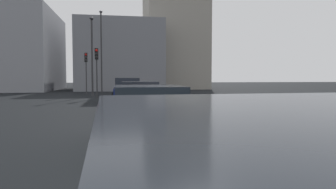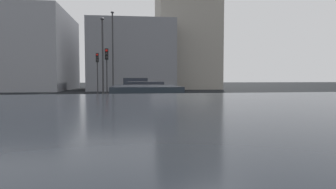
% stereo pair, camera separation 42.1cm
% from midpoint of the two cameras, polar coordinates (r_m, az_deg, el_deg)
% --- Properties ---
extents(ground_plane, '(160.00, 160.00, 0.20)m').
position_cam_midpoint_polar(ground_plane, '(12.93, 3.25, -4.66)').
color(ground_plane, black).
extents(car_navy_right_lead, '(4.78, 1.97, 1.64)m').
position_cam_midpoint_polar(car_navy_right_lead, '(20.39, -5.59, 0.74)').
color(car_navy_right_lead, '#141E4C').
rests_on(car_navy_right_lead, ground_plane).
extents(car_maroon_right_second, '(4.60, 2.11, 1.49)m').
position_cam_midpoint_polar(car_maroon_right_second, '(14.41, -3.54, -0.56)').
color(car_maroon_right_second, '#510F16').
rests_on(car_maroon_right_second, ground_plane).
extents(car_teal_right_third, '(4.76, 2.00, 1.49)m').
position_cam_midpoint_polar(car_teal_right_third, '(7.49, -2.75, -4.15)').
color(car_teal_right_third, '#19606B').
rests_on(car_teal_right_third, ground_plane).
extents(traffic_light_near_left, '(0.32, 0.29, 4.07)m').
position_cam_midpoint_polar(traffic_light_near_left, '(31.10, -12.80, 5.52)').
color(traffic_light_near_left, '#2D2D30').
rests_on(traffic_light_near_left, ground_plane).
extents(traffic_light_near_right, '(0.32, 0.29, 3.98)m').
position_cam_midpoint_polar(traffic_light_near_right, '(24.91, -11.00, 5.96)').
color(traffic_light_near_right, '#2D2D30').
rests_on(traffic_light_near_right, ground_plane).
extents(street_lamp_kerbside, '(0.56, 0.36, 6.95)m').
position_cam_midpoint_polar(street_lamp_kerbside, '(27.74, -11.79, 8.26)').
color(street_lamp_kerbside, '#2D2D30').
rests_on(street_lamp_kerbside, ground_plane).
extents(street_lamp_far, '(0.56, 0.36, 8.95)m').
position_cam_midpoint_polar(street_lamp_far, '(34.54, -10.03, 9.02)').
color(street_lamp_far, '#2D2D30').
rests_on(street_lamp_far, ground_plane).
extents(building_facade_left, '(9.81, 8.47, 17.06)m').
position_cam_midpoint_polar(building_facade_left, '(45.67, 3.70, 11.92)').
color(building_facade_left, gray).
rests_on(building_facade_left, ground_plane).
extents(building_facade_center, '(13.99, 10.76, 8.78)m').
position_cam_midpoint_polar(building_facade_center, '(42.95, -6.57, 6.90)').
color(building_facade_center, slate).
rests_on(building_facade_center, ground_plane).
extents(building_facade_right, '(14.83, 11.47, 10.04)m').
position_cam_midpoint_polar(building_facade_right, '(44.47, -25.07, 7.30)').
color(building_facade_right, gray).
rests_on(building_facade_right, ground_plane).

